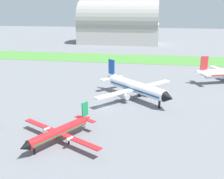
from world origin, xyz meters
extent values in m
plane|color=slate|center=(0.00, 0.00, 0.00)|extent=(600.00, 600.00, 0.00)
cube|color=#478438|center=(0.00, 80.84, 0.04)|extent=(360.00, 28.00, 0.08)
cone|color=silver|center=(34.09, 30.96, 4.70)|extent=(5.61, 4.80, 3.35)
cube|color=silver|center=(43.91, 43.32, 3.58)|extent=(7.93, 16.04, 0.37)
cylinder|color=#B7BABF|center=(44.94, 40.59, 2.25)|extent=(4.52, 3.35, 2.05)
cube|color=red|center=(34.73, 31.20, 8.80)|extent=(3.01, 1.49, 5.41)
cube|color=silver|center=(33.89, 33.41, 4.60)|extent=(3.57, 5.15, 0.30)
cube|color=silver|center=(35.56, 28.98, 4.60)|extent=(3.57, 5.15, 0.30)
cylinder|color=white|center=(10.10, 8.51, 4.29)|extent=(20.88, 19.37, 3.78)
cone|color=black|center=(20.30, -0.70, 4.29)|extent=(5.03, 5.05, 3.70)
cone|color=white|center=(-0.60, 18.17, 4.76)|extent=(5.85, 5.74, 3.40)
cube|color=#19479E|center=(10.10, 8.51, 4.01)|extent=(19.91, 18.50, 0.53)
cube|color=white|center=(15.11, 15.08, 3.63)|extent=(12.83, 13.85, 0.38)
cube|color=white|center=(4.07, 2.85, 3.63)|extent=(12.83, 13.85, 0.38)
cylinder|color=#B7BABF|center=(13.13, 12.88, 2.28)|extent=(4.45, 4.30, 2.08)
cylinder|color=#B7BABF|center=(6.06, 5.05, 2.28)|extent=(4.45, 4.30, 2.08)
cube|color=#19479E|center=(-0.09, 17.71, 8.93)|extent=(2.60, 2.41, 5.49)
cube|color=white|center=(1.52, 19.49, 4.67)|extent=(4.75, 4.95, 0.30)
cube|color=white|center=(-1.70, 15.92, 4.67)|extent=(4.75, 4.95, 0.30)
cylinder|color=black|center=(17.75, 1.60, 1.20)|extent=(0.68, 0.68, 2.40)
cylinder|color=black|center=(10.82, 11.86, 1.20)|extent=(0.68, 0.68, 2.40)
cylinder|color=black|center=(6.84, 7.45, 1.20)|extent=(0.68, 0.68, 2.40)
cylinder|color=red|center=(-5.47, -25.54, 2.73)|extent=(9.99, 15.44, 2.28)
cone|color=black|center=(-9.91, -33.50, 2.73)|extent=(3.06, 3.08, 2.23)
cone|color=red|center=(-0.80, -17.18, 3.02)|extent=(3.35, 3.79, 2.05)
cube|color=#198C4C|center=(-5.47, -25.54, 2.56)|extent=(9.58, 14.66, 0.32)
cube|color=red|center=(0.23, -28.20, 2.34)|extent=(11.72, 7.50, 0.23)
cube|color=red|center=(-10.72, -22.09, 2.34)|extent=(11.72, 7.50, 0.23)
cylinder|color=#B7BABF|center=(-2.05, -27.65, 2.34)|extent=(1.53, 1.95, 0.73)
cylinder|color=#B7BABF|center=(-9.06, -23.74, 2.34)|extent=(1.53, 1.95, 0.73)
cube|color=#198C4C|center=(-1.02, -17.58, 5.70)|extent=(1.24, 1.92, 3.65)
cube|color=red|center=(0.37, -18.36, 2.96)|extent=(3.45, 2.75, 0.18)
cube|color=red|center=(-2.41, -16.80, 2.96)|extent=(3.45, 2.75, 0.18)
cylinder|color=black|center=(-8.80, -31.51, 0.80)|extent=(0.41, 0.41, 1.60)
cylinder|color=black|center=(-2.94, -25.65, 0.80)|extent=(0.41, 0.41, 1.60)
cylinder|color=black|center=(-6.88, -23.45, 0.80)|extent=(0.41, 0.41, 1.60)
cube|color=#BCB7B2|center=(-15.60, 145.09, 8.01)|extent=(63.53, 27.05, 16.03)
cylinder|color=gray|center=(-15.60, 145.09, 18.73)|extent=(62.25, 29.75, 29.75)
camera|label=1|loc=(16.63, -82.00, 31.41)|focal=45.01mm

